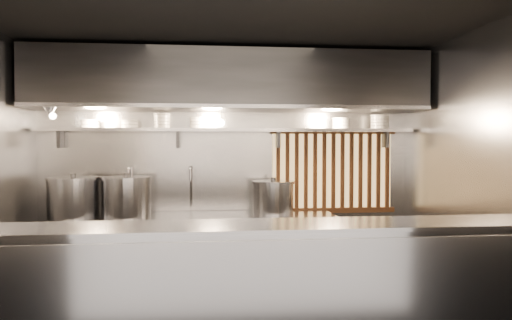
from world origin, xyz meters
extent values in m
plane|color=black|center=(0.00, 0.00, 2.80)|extent=(4.50, 4.50, 0.00)
plane|color=gray|center=(0.00, 1.50, 1.40)|extent=(4.50, 0.00, 4.50)
plane|color=gray|center=(2.25, 0.00, 1.40)|extent=(0.00, 3.00, 3.00)
cube|color=#929297|center=(0.00, -0.95, 0.55)|extent=(4.50, 0.50, 1.10)
cube|color=#939399|center=(0.00, -1.21, 0.55)|extent=(4.50, 0.02, 1.01)
cube|color=#929297|center=(0.00, -0.95, 1.11)|extent=(4.50, 0.56, 0.03)
cube|color=#929297|center=(-0.30, 1.13, 0.45)|extent=(3.00, 0.70, 0.90)
cube|color=#929297|center=(0.00, 1.32, 1.88)|extent=(4.40, 0.34, 0.04)
cube|color=#2D2D30|center=(0.00, 1.10, 2.42)|extent=(4.40, 0.80, 0.65)
cube|color=#929297|center=(0.00, 0.70, 2.12)|extent=(4.40, 0.03, 0.04)
cube|color=#FDC871|center=(1.30, 1.48, 1.38)|extent=(1.50, 0.02, 0.92)
cube|color=brown|center=(1.30, 1.43, 1.87)|extent=(1.56, 0.06, 0.06)
cube|color=brown|center=(1.30, 1.43, 0.89)|extent=(1.56, 0.06, 0.06)
cube|color=brown|center=(0.61, 1.43, 1.38)|extent=(0.04, 0.04, 0.92)
cube|color=brown|center=(0.72, 1.43, 1.38)|extent=(0.04, 0.04, 0.92)
cube|color=brown|center=(0.84, 1.43, 1.38)|extent=(0.04, 0.04, 0.92)
cube|color=brown|center=(0.95, 1.43, 1.38)|extent=(0.04, 0.04, 0.92)
cube|color=brown|center=(1.07, 1.43, 1.38)|extent=(0.04, 0.04, 0.92)
cube|color=brown|center=(1.18, 1.43, 1.38)|extent=(0.04, 0.04, 0.92)
cube|color=brown|center=(1.30, 1.43, 1.38)|extent=(0.04, 0.04, 0.92)
cube|color=brown|center=(1.42, 1.43, 1.38)|extent=(0.04, 0.04, 0.92)
cube|color=brown|center=(1.53, 1.43, 1.38)|extent=(0.04, 0.04, 0.92)
cube|color=brown|center=(1.65, 1.43, 1.38)|extent=(0.04, 0.04, 0.92)
cube|color=brown|center=(1.76, 1.43, 1.38)|extent=(0.04, 0.04, 0.92)
cube|color=brown|center=(1.88, 1.43, 1.38)|extent=(0.04, 0.04, 0.92)
cube|color=brown|center=(1.99, 1.43, 1.38)|extent=(0.04, 0.04, 0.92)
cylinder|color=silver|center=(-1.15, 1.45, 1.19)|extent=(0.03, 0.03, 0.48)
sphere|color=silver|center=(-1.15, 1.45, 1.43)|extent=(0.04, 0.04, 0.04)
cylinder|color=silver|center=(-1.15, 1.32, 1.43)|extent=(0.03, 0.26, 0.03)
sphere|color=silver|center=(-1.15, 1.19, 1.43)|extent=(0.04, 0.04, 0.04)
cylinder|color=silver|center=(-1.15, 1.19, 1.36)|extent=(0.03, 0.03, 0.14)
cylinder|color=silver|center=(-0.45, 1.45, 1.19)|extent=(0.03, 0.03, 0.48)
sphere|color=silver|center=(-0.45, 1.45, 1.43)|extent=(0.04, 0.04, 0.04)
cylinder|color=silver|center=(-0.45, 1.32, 1.43)|extent=(0.03, 0.26, 0.03)
sphere|color=silver|center=(-0.45, 1.19, 1.43)|extent=(0.04, 0.04, 0.04)
cylinder|color=silver|center=(-0.45, 1.19, 1.36)|extent=(0.03, 0.03, 0.14)
cone|color=#929297|center=(-1.90, 0.85, 2.07)|extent=(0.25, 0.27, 0.20)
sphere|color=#FFE0B2|center=(-1.87, 0.83, 2.01)|extent=(0.07, 0.07, 0.07)
cylinder|color=#2D2D30|center=(-1.90, 0.95, 2.15)|extent=(0.02, 0.22, 0.02)
cylinder|color=#2D2D30|center=(-0.10, 1.20, 2.04)|extent=(0.01, 0.01, 0.12)
sphere|color=#FFE0B2|center=(-0.10, 1.20, 1.96)|extent=(0.09, 0.09, 0.09)
cylinder|color=#929297|center=(-1.75, 1.14, 1.11)|extent=(0.71, 0.71, 0.42)
cylinder|color=#929297|center=(-1.75, 1.14, 1.33)|extent=(0.75, 0.75, 0.03)
cylinder|color=#2D2D30|center=(-1.75, 1.14, 1.37)|extent=(0.06, 0.06, 0.04)
cylinder|color=#929297|center=(-1.16, 1.11, 1.11)|extent=(0.70, 0.70, 0.42)
cylinder|color=#929297|center=(-1.16, 1.11, 1.33)|extent=(0.74, 0.74, 0.03)
cylinder|color=#2D2D30|center=(-1.16, 1.11, 1.37)|extent=(0.06, 0.06, 0.04)
cylinder|color=#929297|center=(0.51, 1.18, 1.08)|extent=(0.51, 0.51, 0.35)
cylinder|color=#929297|center=(0.51, 1.18, 1.27)|extent=(0.54, 0.54, 0.03)
cylinder|color=#2D2D30|center=(0.51, 1.18, 1.30)|extent=(0.06, 0.06, 0.04)
cylinder|color=white|center=(-1.60, 1.32, 1.92)|extent=(0.21, 0.21, 0.03)
cylinder|color=white|center=(-1.60, 1.32, 1.96)|extent=(0.21, 0.21, 0.03)
cylinder|color=white|center=(-1.60, 1.32, 1.99)|extent=(0.23, 0.23, 0.01)
cylinder|color=white|center=(-1.15, 1.32, 1.92)|extent=(0.19, 0.19, 0.03)
cylinder|color=white|center=(-1.15, 1.32, 1.96)|extent=(0.19, 0.19, 0.03)
cylinder|color=white|center=(-1.15, 1.32, 1.99)|extent=(0.21, 0.21, 0.01)
cylinder|color=white|center=(-0.78, 1.32, 1.92)|extent=(0.18, 0.18, 0.03)
cylinder|color=white|center=(-0.78, 1.32, 1.96)|extent=(0.18, 0.18, 0.03)
cylinder|color=white|center=(-0.78, 1.32, 2.00)|extent=(0.18, 0.18, 0.03)
cylinder|color=white|center=(-0.78, 1.32, 2.03)|extent=(0.18, 0.18, 0.03)
cylinder|color=white|center=(-0.78, 1.32, 2.06)|extent=(0.20, 0.20, 0.01)
cylinder|color=white|center=(-0.37, 1.32, 1.92)|extent=(0.18, 0.18, 0.03)
cylinder|color=white|center=(-0.37, 1.32, 1.96)|extent=(0.18, 0.18, 0.03)
cylinder|color=white|center=(-0.37, 1.32, 2.00)|extent=(0.18, 0.18, 0.03)
cylinder|color=white|center=(-0.37, 1.32, 2.02)|extent=(0.20, 0.20, 0.01)
cylinder|color=white|center=(1.36, 1.32, 1.92)|extent=(0.19, 0.19, 0.03)
cylinder|color=white|center=(1.36, 1.32, 1.96)|extent=(0.19, 0.19, 0.03)
cylinder|color=white|center=(1.36, 1.32, 2.00)|extent=(0.19, 0.19, 0.03)
cylinder|color=white|center=(1.36, 1.32, 2.02)|extent=(0.21, 0.21, 0.01)
cylinder|color=white|center=(1.85, 1.32, 1.92)|extent=(0.22, 0.22, 0.03)
cylinder|color=white|center=(1.85, 1.32, 1.96)|extent=(0.22, 0.22, 0.03)
cylinder|color=white|center=(1.85, 1.32, 2.00)|extent=(0.22, 0.22, 0.03)
cylinder|color=white|center=(1.85, 1.32, 2.03)|extent=(0.22, 0.22, 0.03)
cylinder|color=white|center=(1.85, 1.32, 2.06)|extent=(0.23, 0.23, 0.01)
camera|label=1|loc=(-0.33, -4.59, 1.73)|focal=35.00mm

